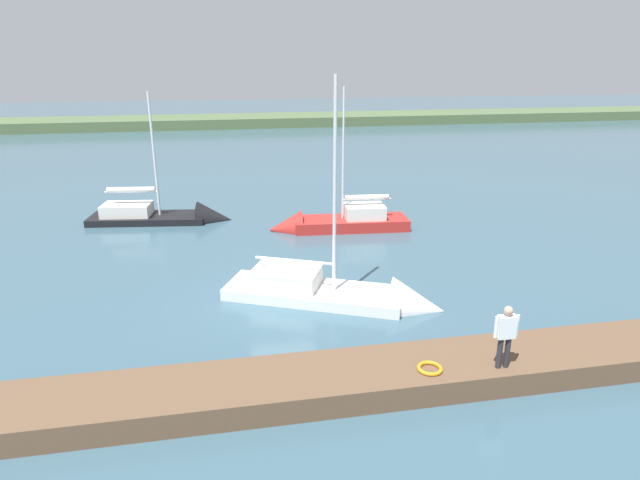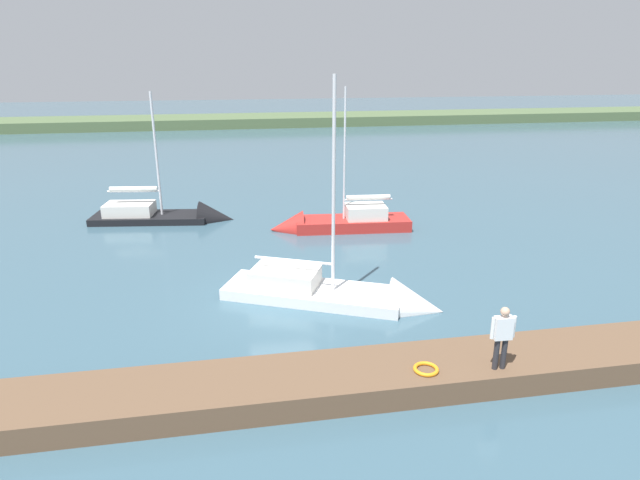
# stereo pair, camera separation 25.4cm
# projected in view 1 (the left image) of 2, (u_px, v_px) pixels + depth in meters

# --- Properties ---
(ground_plane) EXTENTS (200.00, 200.00, 0.00)m
(ground_plane) POSITION_uv_depth(u_px,v_px,m) (284.00, 300.00, 19.35)
(ground_plane) COLOR #385666
(far_shoreline) EXTENTS (180.00, 8.00, 2.40)m
(far_shoreline) POSITION_uv_depth(u_px,v_px,m) (233.00, 126.00, 69.14)
(far_shoreline) COLOR #4C603D
(far_shoreline) RESTS_ON ground_plane
(dock_pier) EXTENTS (24.19, 2.16, 0.66)m
(dock_pier) POSITION_uv_depth(u_px,v_px,m) (312.00, 384.00, 13.77)
(dock_pier) COLOR brown
(dock_pier) RESTS_ON ground_plane
(life_ring_buoy) EXTENTS (0.66, 0.66, 0.10)m
(life_ring_buoy) POSITION_uv_depth(u_px,v_px,m) (430.00, 368.00, 13.78)
(life_ring_buoy) COLOR orange
(life_ring_buoy) RESTS_ON dock_pier
(sailboat_mid_channel) EXTENTS (7.65, 2.98, 7.73)m
(sailboat_mid_channel) POSITION_uv_depth(u_px,v_px,m) (172.00, 219.00, 28.66)
(sailboat_mid_channel) COLOR black
(sailboat_mid_channel) RESTS_ON ground_plane
(sailboat_near_dock) EXTENTS (7.17, 2.38, 7.86)m
(sailboat_near_dock) POSITION_uv_depth(u_px,v_px,m) (332.00, 226.00, 27.24)
(sailboat_near_dock) COLOR #B22823
(sailboat_near_dock) RESTS_ON ground_plane
(sailboat_inner_slip) EXTENTS (7.98, 5.13, 8.80)m
(sailboat_inner_slip) POSITION_uv_depth(u_px,v_px,m) (349.00, 299.00, 19.13)
(sailboat_inner_slip) COLOR white
(sailboat_inner_slip) RESTS_ON ground_plane
(person_on_dock) EXTENTS (0.66, 0.23, 1.74)m
(person_on_dock) POSITION_uv_depth(u_px,v_px,m) (506.00, 332.00, 13.60)
(person_on_dock) COLOR #28282D
(person_on_dock) RESTS_ON dock_pier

